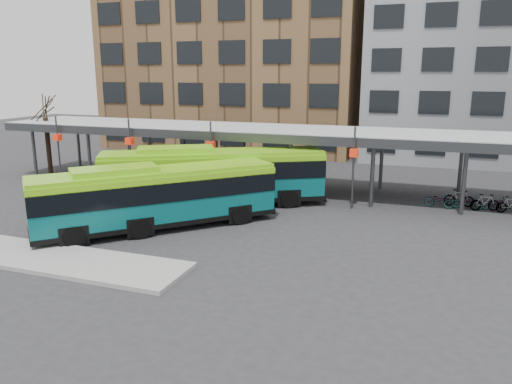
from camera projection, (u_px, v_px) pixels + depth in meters
ground at (182, 250)px, 22.39m from camera, size 120.00×120.00×0.00m
boarding_island at (35, 256)px, 21.44m from camera, size 14.00×3.00×0.18m
canopy at (271, 132)px, 33.27m from camera, size 40.00×6.53×4.80m
tree at (48, 143)px, 38.74m from camera, size 1.64×1.64×5.60m
building_brick at (238, 41)px, 52.40m from camera, size 26.00×14.00×22.00m
building_grey at (511, 47)px, 44.06m from camera, size 24.00×14.00×20.00m
bus_front at (156, 195)px, 25.13m from camera, size 10.28×10.54×3.35m
bus_rear at (213, 175)px, 29.55m from camera, size 12.69×8.79×3.59m
bike_rack at (482, 202)px, 28.86m from camera, size 6.50×1.43×1.02m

